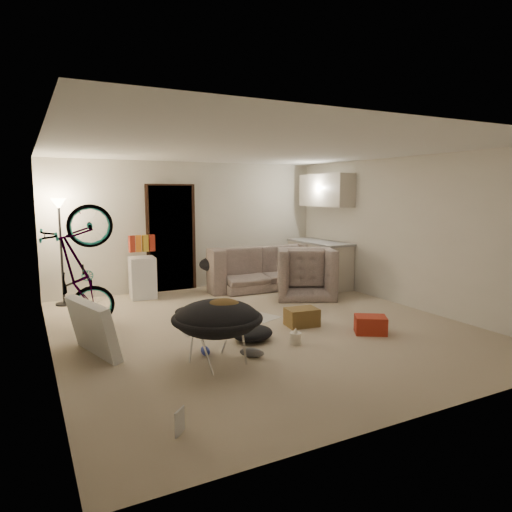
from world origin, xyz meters
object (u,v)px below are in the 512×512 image
saucer_chair (217,327)px  sofa (257,271)px  kitchen_counter (319,264)px  tv_box (93,328)px  armchair (303,277)px  juicer (296,337)px  floor_lamp (60,229)px  drink_case_a (302,317)px  bicycle (80,296)px  mini_fridge (143,278)px  drink_case_b (370,325)px

saucer_chair → sofa: bearing=56.6°
kitchen_counter → tv_box: bearing=-155.7°
sofa → armchair: armchair is taller
tv_box → juicer: 2.47m
kitchen_counter → floor_lamp: bearing=172.3°
saucer_chair → drink_case_a: 1.85m
juicer → armchair: bearing=54.9°
kitchen_counter → armchair: size_ratio=1.44×
bicycle → mini_fridge: size_ratio=2.38×
armchair → drink_case_a: (-1.12, -1.68, -0.21)m
bicycle → juicer: bicycle is taller
mini_fridge → floor_lamp: bearing=179.6°
floor_lamp → bicycle: (0.10, -1.61, -0.84)m
sofa → tv_box: bearing=37.6°
armchair → saucer_chair: size_ratio=1.02×
kitchen_counter → armchair: (-0.76, -0.58, -0.10)m
floor_lamp → kitchen_counter: 4.95m
armchair → mini_fridge: mini_fridge is taller
mini_fridge → drink_case_a: size_ratio=1.67×
saucer_chair → bicycle: bearing=119.7°
floor_lamp → armchair: (4.07, -1.23, -0.97)m
bicycle → saucer_chair: bearing=-147.0°
bicycle → drink_case_b: bearing=-117.0°
kitchen_counter → armchair: bearing=-142.8°
floor_lamp → drink_case_a: (2.94, -2.91, -1.18)m
mini_fridge → tv_box: bearing=-110.7°
sofa → saucer_chair: (-2.32, -3.51, 0.11)m
sofa → juicer: (-1.18, -3.35, -0.23)m
armchair → saucer_chair: 3.72m
floor_lamp → sofa: size_ratio=0.82×
mini_fridge → tv_box: 2.95m
floor_lamp → kitchen_counter: bearing=-7.7°
kitchen_counter → drink_case_a: size_ratio=3.34×
sofa → saucer_chair: saucer_chair is taller
armchair → drink_case_b: armchair is taller
drink_case_b → bicycle: bearing=-177.5°
drink_case_b → drink_case_a: bearing=163.8°
kitchen_counter → mini_fridge: size_ratio=2.00×
floor_lamp → tv_box: size_ratio=1.82×
bicycle → drink_case_a: bearing=-111.3°
bicycle → tv_box: (0.00, -1.18, -0.14)m
juicer → saucer_chair: bearing=-171.9°
drink_case_a → juicer: size_ratio=2.09×
floor_lamp → drink_case_b: (3.58, -3.64, -1.19)m
drink_case_a → mini_fridge: bearing=126.7°
mini_fridge → juicer: bearing=-68.3°
bicycle → saucer_chair: (1.20, -2.10, -0.04)m
sofa → drink_case_a: (-0.67, -2.71, -0.19)m
floor_lamp → juicer: 4.47m
mini_fridge → drink_case_b: 4.21m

